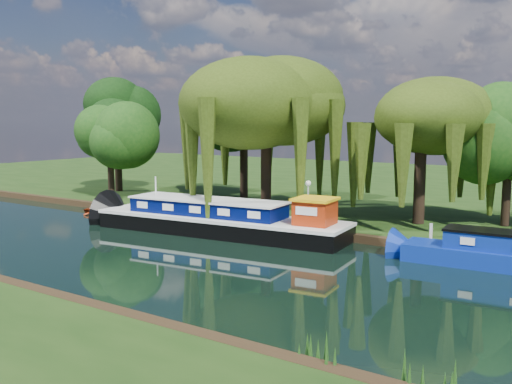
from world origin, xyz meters
The scene contains 13 objects.
ground centered at (0.00, 0.00, 0.00)m, with size 120.00×120.00×0.00m, color black.
far_bank centered at (0.00, 34.00, 0.23)m, with size 120.00×52.00×0.45m, color black.
dutch_barge centered at (-2.77, 5.73, 0.84)m, with size 16.26×5.21×3.37m.
red_dinghy centered at (-14.17, 6.74, 0.00)m, with size 2.33×3.26×0.68m, color maroon.
willow_left centered at (-2.74, 10.57, 7.69)m, with size 8.32×8.32×9.97m.
willow_right centered at (6.66, 13.46, 6.36)m, with size 6.65×6.65×8.10m.
tree_far_left centered at (-18.01, 10.74, 5.62)m, with size 4.68×4.68×7.55m.
tree_far_back centered at (-20.96, 14.22, 6.77)m, with size 5.39×5.39×9.06m.
tree_far_mid centered at (-9.20, 17.11, 6.92)m, with size 5.75×5.75×9.40m.
tree_far_right centered at (11.25, 15.62, 5.53)m, with size 4.50×4.50×7.36m.
lamppost centered at (0.50, 10.50, 2.42)m, with size 0.36×0.36×2.56m.
mooring_posts centered at (-0.50, 8.40, 0.95)m, with size 19.16×0.16×1.00m.
reeds_near centered at (6.87, -7.57, 0.55)m, with size 33.70×1.50×1.10m.
Camera 1 is at (17.89, -20.94, 6.83)m, focal length 40.00 mm.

